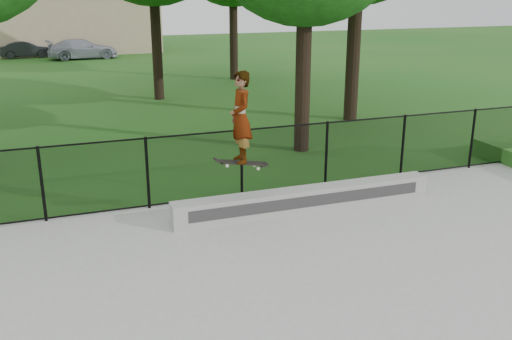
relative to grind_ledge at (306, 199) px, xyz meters
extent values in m
cube|color=#AAAAA5|center=(0.00, 0.00, 0.00)|extent=(5.49, 0.40, 0.47)
imported|color=black|center=(-5.85, 30.49, 0.24)|extent=(2.99, 1.36, 1.06)
imported|color=#A0A3B5|center=(-2.45, 28.55, 0.33)|extent=(4.07, 2.09, 1.24)
cube|color=black|center=(-1.45, -0.22, 0.99)|extent=(0.84, 0.23, 0.16)
imported|color=#B4C8ED|center=(-1.45, -0.22, 1.84)|extent=(0.41, 0.62, 1.67)
cylinder|color=black|center=(-4.96, 1.20, 0.52)|extent=(0.06, 0.06, 1.50)
cylinder|color=black|center=(-2.96, 1.20, 0.52)|extent=(0.06, 0.06, 1.50)
cylinder|color=black|center=(-0.96, 1.20, 0.52)|extent=(0.06, 0.06, 1.50)
cylinder|color=black|center=(1.04, 1.20, 0.52)|extent=(0.06, 0.06, 1.50)
cylinder|color=black|center=(3.04, 1.20, 0.52)|extent=(0.06, 0.06, 1.50)
cylinder|color=black|center=(5.04, 1.20, 0.52)|extent=(0.06, 0.06, 1.50)
cylinder|color=black|center=(-0.96, 1.20, 1.24)|extent=(16.00, 0.04, 0.04)
cylinder|color=black|center=(-0.96, 1.20, -0.18)|extent=(16.00, 0.04, 0.04)
cube|color=black|center=(-0.96, 1.20, 0.52)|extent=(16.00, 0.01, 1.50)
cylinder|color=black|center=(5.04, 7.30, 2.30)|extent=(0.44, 0.44, 5.19)
cylinder|color=black|center=(4.04, 17.30, 2.07)|extent=(0.44, 0.44, 4.72)
cylinder|color=black|center=(1.84, 4.30, 2.01)|extent=(0.44, 0.44, 4.60)
cylinder|color=black|center=(-0.46, 13.30, 2.19)|extent=(0.44, 0.44, 4.98)
cube|color=tan|center=(-2.96, 33.30, 1.71)|extent=(12.00, 6.00, 4.00)
camera|label=1|loc=(-4.61, -9.77, 4.08)|focal=40.00mm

